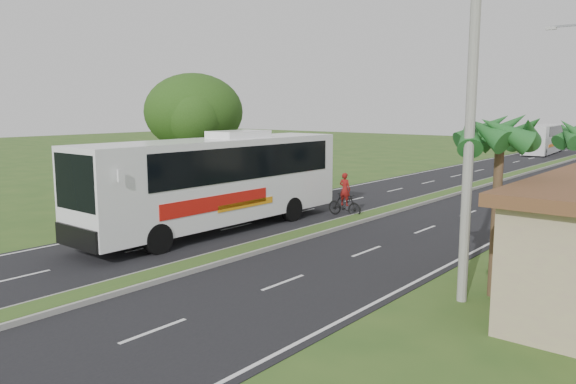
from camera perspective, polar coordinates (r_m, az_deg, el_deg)
The scene contains 11 objects.
ground at distance 20.25m, azimuth -8.17°, elevation -7.21°, with size 180.00×180.00×0.00m, color #2E511D.
road_asphalt at distance 36.51m, azimuth 15.64°, elevation -0.32°, with size 14.00×160.00×0.02m, color black.
median_strip at distance 36.50m, azimuth 15.65°, elevation -0.18°, with size 1.20×160.00×0.18m.
lane_edge_left at distance 39.65m, azimuth 6.76°, elevation 0.61°, with size 0.12×160.00×0.01m, color silver.
lane_edge_right at distance 34.42m, azimuth 25.88°, elevation -1.43°, with size 0.12×160.00×0.01m, color silver.
palm_verge_a at distance 17.00m, azimuth 20.78°, elevation 5.51°, with size 2.40×2.40×5.45m.
shade_tree at distance 35.20m, azimuth -9.66°, elevation 7.76°, with size 6.30×6.00×7.54m.
utility_pole_a at distance 16.21m, azimuth 18.11°, elevation 8.82°, with size 1.60×0.28×11.00m.
coach_bus_main at distance 25.16m, azimuth -7.06°, elevation 1.57°, with size 2.97×13.69×4.42m.
coach_bus_far at distance 73.11m, azimuth 24.56°, elevation 5.06°, with size 3.40×11.74×3.37m.
motorcyclist at distance 28.54m, azimuth 5.78°, elevation -0.91°, with size 1.93×0.61×2.23m.
Camera 1 is at (14.45, -13.08, 5.51)m, focal length 35.00 mm.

